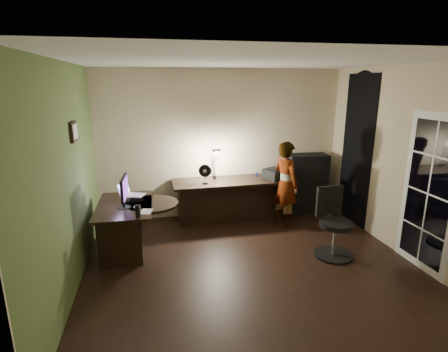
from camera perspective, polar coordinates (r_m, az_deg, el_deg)
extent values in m
cube|color=black|center=(5.06, 4.21, -14.06)|extent=(4.50, 4.00, 0.01)
cube|color=silver|center=(4.43, 4.91, 18.25)|extent=(4.50, 4.00, 0.01)
cube|color=#C8B692|center=(6.47, -0.42, 5.22)|extent=(4.50, 0.01, 2.70)
cube|color=#C8B692|center=(2.79, 16.16, -8.84)|extent=(4.50, 0.01, 2.70)
cube|color=#C8B692|center=(4.50, -24.25, -0.50)|extent=(0.01, 4.00, 2.70)
cube|color=#C8B692|center=(5.61, 27.25, 2.02)|extent=(0.01, 4.00, 2.70)
cube|color=#4B6330|center=(4.50, -24.06, -0.49)|extent=(0.00, 4.00, 2.70)
cube|color=black|center=(6.53, 20.87, 3.87)|extent=(0.01, 0.90, 2.60)
cube|color=white|center=(5.27, 30.37, -2.52)|extent=(0.02, 0.92, 2.10)
cube|color=black|center=(4.83, -23.38, 6.65)|extent=(0.04, 0.30, 0.25)
cube|color=black|center=(5.43, -15.67, -8.15)|extent=(0.80, 1.28, 0.73)
cube|color=black|center=(6.37, 0.79, -3.99)|extent=(2.02, 0.73, 0.75)
cube|color=black|center=(6.94, 13.30, -1.15)|extent=(0.78, 0.42, 1.13)
cube|color=silver|center=(5.44, -14.41, -3.49)|extent=(0.26, 0.24, 0.09)
cube|color=silver|center=(5.40, -14.51, -2.03)|extent=(0.39, 0.38, 0.21)
cube|color=black|center=(5.14, -16.12, -3.30)|extent=(0.13, 0.51, 0.33)
ellipsoid|color=silver|center=(5.13, -14.28, -4.96)|extent=(0.08, 0.09, 0.03)
cube|color=black|center=(5.40, -9.43, -3.81)|extent=(0.10, 0.13, 0.01)
cube|color=black|center=(5.50, -8.94, -3.43)|extent=(0.08, 0.13, 0.01)
cylinder|color=black|center=(4.76, -13.89, -5.60)|extent=(0.07, 0.07, 0.18)
cube|color=silver|center=(4.95, -12.60, -5.71)|extent=(0.21, 0.25, 0.01)
cube|color=black|center=(6.04, -3.11, 0.37)|extent=(0.25, 0.18, 0.34)
cube|color=#0C1B9F|center=(6.61, 5.95, 0.44)|extent=(0.19, 0.13, 0.08)
cube|color=black|center=(6.41, 8.71, 0.44)|extent=(0.55, 0.50, 0.20)
cube|color=black|center=(6.28, -1.58, 2.25)|extent=(0.24, 0.31, 0.61)
cube|color=black|center=(5.28, 17.85, -7.46)|extent=(0.58, 0.58, 1.00)
imported|color=#D8A88C|center=(6.14, 10.05, -1.32)|extent=(0.52, 0.63, 1.50)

